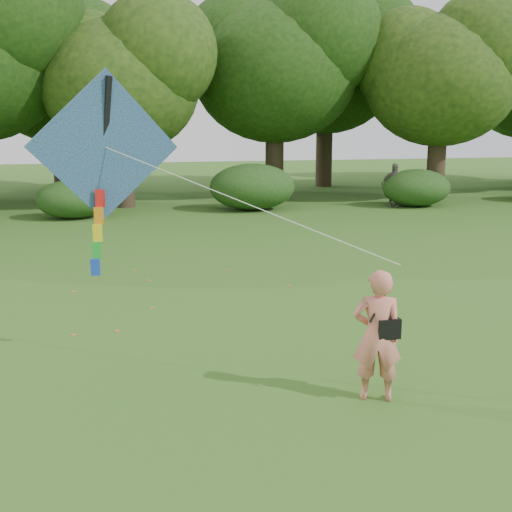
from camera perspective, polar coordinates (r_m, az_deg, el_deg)
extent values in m
plane|color=#265114|center=(8.68, 6.56, -12.27)|extent=(100.00, 100.00, 0.00)
imported|color=#DD7A68|center=(8.39, 10.72, -6.95)|extent=(0.73, 0.59, 1.73)
imported|color=#635C58|center=(27.70, 12.16, 6.19)|extent=(1.16, 0.79, 1.83)
cube|color=black|center=(8.38, 11.59, -6.27)|extent=(0.30, 0.20, 0.26)
cylinder|color=black|center=(8.22, 10.95, -4.15)|extent=(0.33, 0.14, 0.47)
cube|color=#2664A8|center=(9.70, -13.32, 9.42)|extent=(2.17, 0.56, 2.20)
cube|color=black|center=(9.73, -13.32, 9.43)|extent=(0.31, 0.57, 1.98)
cylinder|color=white|center=(8.69, -1.32, 4.87)|extent=(3.55, 2.51, 1.41)
cube|color=red|center=(9.77, -13.70, 5.01)|extent=(0.14, 0.06, 0.26)
cube|color=orange|center=(9.81, -13.80, 3.49)|extent=(0.14, 0.06, 0.26)
cube|color=yellow|center=(9.85, -13.90, 1.99)|extent=(0.14, 0.06, 0.26)
cube|color=green|center=(9.90, -14.00, 0.50)|extent=(0.14, 0.06, 0.26)
cube|color=blue|center=(9.95, -14.09, -0.98)|extent=(0.14, 0.06, 0.26)
cylinder|color=#3A2D1E|center=(27.53, -11.62, 7.56)|extent=(0.80, 0.80, 3.15)
ellipsoid|color=#1E3F11|center=(27.49, -11.92, 14.50)|extent=(6.40, 6.40, 5.44)
cylinder|color=#3A2D1E|center=(30.49, 1.66, 8.68)|extent=(0.86, 0.86, 3.67)
ellipsoid|color=#1E3F11|center=(30.52, 1.70, 16.07)|extent=(7.60, 7.60, 6.46)
cylinder|color=#3A2D1E|center=(30.76, 15.73, 8.05)|extent=(0.83, 0.83, 3.43)
ellipsoid|color=#1E3F11|center=(30.75, 16.11, 14.72)|extent=(6.80, 6.80, 5.78)
cylinder|color=#3A2D1E|center=(35.07, -16.95, 8.46)|extent=(0.84, 0.84, 3.50)
ellipsoid|color=#1E3F11|center=(35.07, -17.33, 14.45)|extent=(7.00, 7.00, 5.95)
cylinder|color=#3A2D1E|center=(35.94, 6.07, 9.39)|extent=(0.90, 0.90, 4.02)
ellipsoid|color=#1E3F11|center=(36.01, 6.22, 16.01)|extent=(7.80, 7.80, 6.63)
ellipsoid|color=#264919|center=(24.74, -15.99, 4.87)|extent=(2.66, 2.09, 1.42)
ellipsoid|color=#264919|center=(26.11, -0.33, 6.17)|extent=(3.50, 2.75, 1.88)
ellipsoid|color=#264919|center=(28.05, 14.07, 5.90)|extent=(2.94, 2.31, 1.58)
cube|color=olive|center=(11.36, -12.24, -6.53)|extent=(0.13, 0.14, 0.01)
cube|color=olive|center=(15.87, -10.71, -1.20)|extent=(0.13, 0.10, 0.01)
cube|color=olive|center=(14.75, -9.52, -2.15)|extent=(0.14, 0.13, 0.01)
cube|color=olive|center=(11.34, -15.90, -6.75)|extent=(0.13, 0.14, 0.01)
cube|color=olive|center=(14.15, -15.90, -3.05)|extent=(0.14, 0.13, 0.01)
cube|color=olive|center=(15.57, -2.59, -1.25)|extent=(0.14, 0.12, 0.01)
cube|color=olive|center=(12.60, -9.17, -4.56)|extent=(0.13, 0.09, 0.01)
cube|color=olive|center=(14.09, 3.06, -2.66)|extent=(0.12, 0.14, 0.01)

